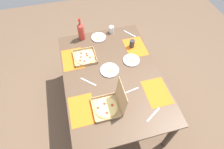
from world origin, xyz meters
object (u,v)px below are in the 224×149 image
Objects in this scene: pizza_box_corner_right at (109,105)px; cup_clear_right at (112,30)px; plate_near_left at (131,60)px; plate_near_right at (110,70)px; cup_red at (132,44)px; pizza_box_corner_left at (85,57)px; plate_middle at (99,37)px; soda_bottle at (81,31)px.

pizza_box_corner_right is 1.19m from cup_clear_right.
pizza_box_corner_right is at bearing -37.51° from plate_near_left.
cup_red is (-0.32, 0.39, 0.05)m from plate_near_right.
plate_near_right is 0.50m from cup_red.
cup_red reaches higher than pizza_box_corner_left.
pizza_box_corner_right is at bearing -15.86° from cup_clear_right.
pizza_box_corner_right is 0.95m from cup_red.
cup_clear_right is at bearing -169.79° from plate_near_left.
pizza_box_corner_right reaches higher than cup_red.
plate_middle is at bearing -125.47° from cup_red.
cup_red reaches higher than cup_clear_right.
plate_middle is 1.83× the size of cup_red.
pizza_box_corner_left is 0.60m from cup_clear_right.
plate_middle is at bearing -148.82° from plate_near_left.
plate_middle is at bearing -179.22° from plate_near_right.
pizza_box_corner_left reaches higher than plate_middle.
pizza_box_corner_left is 0.87× the size of soda_bottle.
plate_near_right is at bearing 0.78° from plate_middle.
cup_clear_right is (-0.02, 0.43, -0.08)m from soda_bottle.
pizza_box_corner_left is at bearing -137.78° from plate_near_right.
pizza_box_corner_right is 3.16× the size of cup_clear_right.
plate_middle is 0.49m from cup_red.
plate_near_left is at bearing 10.21° from cup_clear_right.
soda_bottle is at bearing -160.63° from plate_near_right.
pizza_box_corner_left is (-0.76, -0.13, -0.04)m from pizza_box_corner_right.
plate_near_left is at bearing -19.52° from cup_red.
plate_middle is at bearing 77.06° from soda_bottle.
plate_near_right is (0.60, 0.01, -0.00)m from plate_middle.
pizza_box_corner_left is 0.65m from cup_red.
pizza_box_corner_right is at bearing 9.74° from pizza_box_corner_left.
pizza_box_corner_right is 0.98× the size of soda_bottle.
soda_bottle is at bearing -136.74° from plate_near_left.
soda_bottle reaches higher than plate_near_right.
plate_near_left is 0.60m from cup_clear_right.
plate_near_left is at bearing 43.26° from soda_bottle.
cup_red is (-0.23, 0.08, 0.05)m from plate_near_left.
cup_red is at bearing 61.66° from soda_bottle.
plate_near_left is 1.05× the size of plate_middle.
plate_middle is at bearing 173.70° from pizza_box_corner_right.
pizza_box_corner_left is 2.58× the size of cup_red.
pizza_box_corner_left is at bearing -38.16° from plate_middle.
plate_near_left is 0.32m from plate_near_right.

